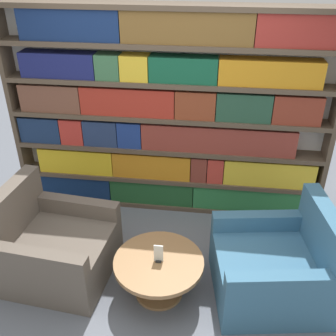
{
  "coord_description": "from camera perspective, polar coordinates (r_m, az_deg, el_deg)",
  "views": [
    {
      "loc": [
        0.51,
        -2.41,
        2.79
      ],
      "look_at": [
        0.11,
        0.68,
        0.95
      ],
      "focal_mm": 42.0,
      "sensor_mm": 36.0,
      "label": 1
    }
  ],
  "objects": [
    {
      "name": "armchair_right",
      "position": [
        3.66,
        15.34,
        -13.84
      ],
      "size": [
        1.08,
        1.02,
        0.89
      ],
      "rotation": [
        0.0,
        0.0,
        -1.41
      ],
      "color": "#386684",
      "rests_on": "ground_plane"
    },
    {
      "name": "armchair_left",
      "position": [
        3.88,
        -16.27,
        -11.05
      ],
      "size": [
        1.03,
        0.97,
        0.89
      ],
      "rotation": [
        0.0,
        0.0,
        1.47
      ],
      "color": "brown",
      "rests_on": "ground_plane"
    },
    {
      "name": "bookshelf",
      "position": [
        4.25,
        -0.04,
        7.34
      ],
      "size": [
        3.44,
        0.3,
        2.26
      ],
      "color": "silver",
      "rests_on": "ground_plane"
    },
    {
      "name": "coffee_table",
      "position": [
        3.55,
        -1.35,
        -14.56
      ],
      "size": [
        0.78,
        0.78,
        0.39
      ],
      "color": "olive",
      "rests_on": "ground_plane"
    },
    {
      "name": "ground_plane",
      "position": [
        3.72,
        -3.15,
        -18.08
      ],
      "size": [
        14.0,
        14.0,
        0.0
      ],
      "primitive_type": "plane",
      "color": "slate"
    },
    {
      "name": "table_sign",
      "position": [
        3.42,
        -1.38,
        -12.42
      ],
      "size": [
        0.08,
        0.06,
        0.17
      ],
      "color": "black",
      "rests_on": "coffee_table"
    }
  ]
}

